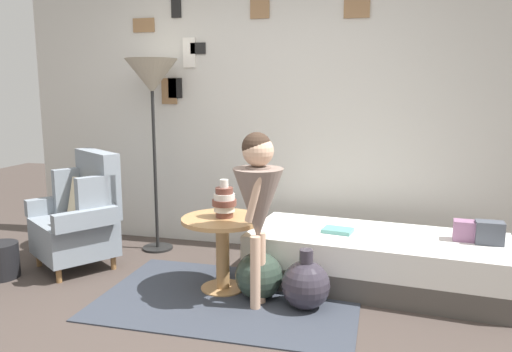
# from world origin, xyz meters

# --- Properties ---
(ground_plane) EXTENTS (12.00, 12.00, 0.00)m
(ground_plane) POSITION_xyz_m (0.00, 0.00, 0.00)
(ground_plane) COLOR #423833
(gallery_wall) EXTENTS (4.80, 0.12, 2.60)m
(gallery_wall) POSITION_xyz_m (-0.00, 1.95, 1.30)
(gallery_wall) COLOR beige
(gallery_wall) RESTS_ON ground
(rug) EXTENTS (1.83, 1.21, 0.01)m
(rug) POSITION_xyz_m (0.03, 0.65, 0.01)
(rug) COLOR #333842
(rug) RESTS_ON ground
(armchair) EXTENTS (0.90, 0.86, 0.97)m
(armchair) POSITION_xyz_m (-1.37, 0.99, 0.44)
(armchair) COLOR olive
(armchair) RESTS_ON ground
(daybed) EXTENTS (1.97, 0.99, 0.40)m
(daybed) POSITION_xyz_m (1.03, 1.18, 0.20)
(daybed) COLOR #4C4742
(daybed) RESTS_ON ground
(pillow_head) EXTENTS (0.19, 0.13, 0.16)m
(pillow_head) POSITION_xyz_m (1.80, 1.15, 0.48)
(pillow_head) COLOR #474C56
(pillow_head) RESTS_ON daybed
(pillow_mid) EXTENTS (0.19, 0.13, 0.15)m
(pillow_mid) POSITION_xyz_m (1.66, 1.19, 0.47)
(pillow_mid) COLOR gray
(pillow_mid) RESTS_ON daybed
(side_table) EXTENTS (0.60, 0.60, 0.56)m
(side_table) POSITION_xyz_m (-0.07, 0.80, 0.40)
(side_table) COLOR tan
(side_table) RESTS_ON ground
(vase_striped) EXTENTS (0.18, 0.18, 0.28)m
(vase_striped) POSITION_xyz_m (-0.06, 0.82, 0.67)
(vase_striped) COLOR brown
(vase_striped) RESTS_ON side_table
(floor_lamp) EXTENTS (0.47, 0.47, 1.75)m
(floor_lamp) POSITION_xyz_m (-0.97, 1.57, 1.55)
(floor_lamp) COLOR black
(floor_lamp) RESTS_ON ground
(person_child) EXTENTS (0.34, 0.34, 1.21)m
(person_child) POSITION_xyz_m (0.26, 0.59, 0.78)
(person_child) COLOR #D8AD8E
(person_child) RESTS_ON ground
(book_on_daybed) EXTENTS (0.24, 0.20, 0.03)m
(book_on_daybed) POSITION_xyz_m (0.74, 1.17, 0.42)
(book_on_daybed) COLOR #599C96
(book_on_daybed) RESTS_ON daybed
(demijohn_near) EXTENTS (0.34, 0.34, 0.43)m
(demijohn_near) POSITION_xyz_m (0.23, 0.72, 0.17)
(demijohn_near) COLOR #2D3D33
(demijohn_near) RESTS_ON ground
(demijohn_far) EXTENTS (0.33, 0.33, 0.42)m
(demijohn_far) POSITION_xyz_m (0.58, 0.64, 0.17)
(demijohn_far) COLOR #332D38
(demijohn_far) RESTS_ON ground
(magazine_basket) EXTENTS (0.28, 0.28, 0.28)m
(magazine_basket) POSITION_xyz_m (-1.86, 0.59, 0.14)
(magazine_basket) COLOR black
(magazine_basket) RESTS_ON ground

